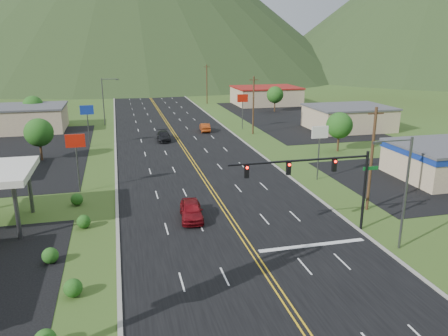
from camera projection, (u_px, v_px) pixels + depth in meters
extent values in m
cylinder|color=black|center=(364.00, 191.00, 37.13)|extent=(0.24, 0.24, 7.00)
cylinder|color=black|center=(301.00, 160.00, 34.88)|extent=(12.00, 0.18, 0.18)
cube|color=#0C591E|center=(371.00, 168.00, 36.66)|extent=(1.40, 0.06, 0.30)
cube|color=black|center=(334.00, 165.00, 35.74)|extent=(0.35, 0.28, 1.05)
sphere|color=#FF0C05|center=(336.00, 162.00, 35.47)|extent=(0.22, 0.22, 0.22)
cube|color=black|center=(289.00, 168.00, 34.82)|extent=(0.35, 0.28, 1.05)
sphere|color=#FF0C05|center=(290.00, 165.00, 34.56)|extent=(0.22, 0.22, 0.22)
cube|color=black|center=(247.00, 171.00, 34.02)|extent=(0.35, 0.28, 1.05)
sphere|color=#FF0C05|center=(247.00, 168.00, 33.76)|extent=(0.22, 0.22, 0.22)
cylinder|color=#59595E|center=(405.00, 194.00, 33.35)|extent=(0.20, 0.20, 9.00)
cylinder|color=#59595E|center=(395.00, 141.00, 31.81)|extent=(2.88, 0.12, 0.12)
cube|color=#59595E|center=(377.00, 143.00, 31.51)|extent=(0.60, 0.25, 0.18)
cylinder|color=#59595E|center=(103.00, 102.00, 83.90)|extent=(0.20, 0.20, 9.00)
cylinder|color=#59595E|center=(109.00, 79.00, 83.03)|extent=(2.88, 0.12, 0.12)
cube|color=#59595E|center=(117.00, 79.00, 83.38)|extent=(0.60, 0.25, 0.18)
cylinder|color=#59595E|center=(17.00, 211.00, 35.54)|extent=(0.36, 0.36, 5.00)
cylinder|color=#59595E|center=(30.00, 187.00, 41.13)|extent=(0.36, 0.36, 5.00)
cube|color=beige|center=(13.00, 119.00, 79.04)|extent=(18.00, 11.00, 4.20)
cube|color=#4C4C51|center=(11.00, 107.00, 78.41)|extent=(18.40, 11.40, 0.30)
cube|color=beige|center=(348.00, 118.00, 80.69)|extent=(14.00, 11.00, 4.00)
cube|color=#4C4C51|center=(349.00, 107.00, 80.09)|extent=(14.40, 11.40, 0.30)
cube|color=beige|center=(266.00, 96.00, 112.38)|extent=(16.00, 12.00, 4.20)
cube|color=maroon|center=(266.00, 87.00, 111.75)|extent=(16.40, 12.40, 0.30)
cylinder|color=#59595E|center=(78.00, 170.00, 46.71)|extent=(0.16, 0.16, 5.00)
cube|color=#B8180A|center=(75.00, 141.00, 45.82)|extent=(2.00, 0.18, 1.40)
cylinder|color=#59595E|center=(89.00, 131.00, 67.22)|extent=(0.16, 0.16, 5.00)
cube|color=navy|center=(87.00, 110.00, 66.33)|extent=(2.00, 0.18, 1.40)
cylinder|color=#59595E|center=(318.00, 159.00, 51.03)|extent=(0.16, 0.16, 5.00)
cube|color=white|center=(320.00, 132.00, 50.13)|extent=(2.00, 0.18, 1.40)
cylinder|color=#59595E|center=(242.00, 115.00, 80.86)|extent=(0.16, 0.16, 5.00)
cube|color=#B8180A|center=(243.00, 98.00, 79.97)|extent=(2.00, 0.18, 1.40)
cylinder|color=#382314|center=(41.00, 150.00, 59.60)|extent=(0.30, 0.30, 3.00)
sphere|color=#254E16|center=(39.00, 132.00, 58.93)|extent=(3.84, 3.84, 3.84)
cylinder|color=#382314|center=(35.00, 118.00, 83.63)|extent=(0.30, 0.30, 3.00)
sphere|color=#254E16|center=(33.00, 106.00, 82.96)|extent=(3.84, 3.84, 3.84)
cylinder|color=#382314|center=(338.00, 141.00, 64.56)|extent=(0.30, 0.30, 3.00)
sphere|color=#254E16|center=(339.00, 125.00, 63.89)|extent=(3.84, 3.84, 3.84)
cylinder|color=#382314|center=(275.00, 105.00, 100.90)|extent=(0.30, 0.30, 3.00)
sphere|color=#254E16|center=(275.00, 95.00, 100.23)|extent=(3.84, 3.84, 3.84)
cylinder|color=#382314|center=(371.00, 160.00, 41.12)|extent=(0.28, 0.28, 10.00)
cube|color=#382314|center=(376.00, 114.00, 39.89)|extent=(1.60, 0.12, 0.12)
cylinder|color=#382314|center=(253.00, 106.00, 75.62)|extent=(0.28, 0.28, 10.00)
cube|color=#382314|center=(254.00, 80.00, 74.38)|extent=(1.60, 0.12, 0.12)
cylinder|color=#382314|center=(207.00, 84.00, 112.91)|extent=(0.28, 0.28, 10.00)
cube|color=#382314|center=(207.00, 67.00, 111.67)|extent=(1.60, 0.12, 0.12)
cylinder|color=#382314|center=(183.00, 74.00, 150.20)|extent=(0.28, 0.28, 10.00)
cube|color=#382314|center=(183.00, 60.00, 148.96)|extent=(1.60, 0.12, 0.12)
cone|color=#1F3618|center=(444.00, 0.00, 210.96)|extent=(180.00, 180.00, 70.00)
imported|color=maroon|center=(191.00, 211.00, 39.96)|extent=(2.43, 5.09, 1.68)
imported|color=black|center=(164.00, 136.00, 71.50)|extent=(2.30, 5.23, 1.49)
imported|color=#9F3911|center=(205.00, 127.00, 78.89)|extent=(1.96, 4.64, 1.49)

